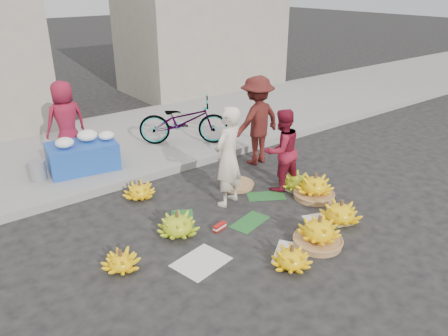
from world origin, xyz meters
TOP-DOWN VIEW (x-y plane):
  - ground at (0.00, 0.00)m, footprint 80.00×80.00m
  - curb at (0.00, 2.20)m, footprint 40.00×0.25m
  - sidewalk at (0.00, 4.30)m, footprint 40.00×4.00m
  - building_right at (4.50, 7.70)m, footprint 5.00×3.00m
  - newspaper_scatter at (0.00, -0.80)m, footprint 3.20×1.80m
  - banana_leaves at (-0.10, 0.20)m, footprint 2.00×1.00m
  - banana_bunch_0 at (-2.22, -0.10)m, footprint 0.55×0.55m
  - banana_bunch_1 at (-0.42, -1.40)m, footprint 0.62×0.62m
  - banana_bunch_2 at (0.27, -1.26)m, footprint 0.68×0.68m
  - banana_bunch_3 at (1.02, -1.04)m, footprint 0.75×0.75m
  - banana_bunch_4 at (1.32, -0.24)m, footprint 0.78×0.78m
  - banana_bunch_5 at (1.33, 0.22)m, footprint 0.65×0.65m
  - banana_bunch_6 at (-1.18, 0.18)m, footprint 0.69×0.69m
  - banana_bunch_7 at (-1.08, 1.58)m, footprint 0.57×0.57m
  - basket_spare at (0.54, 0.90)m, footprint 0.64×0.64m
  - incense_stack at (-0.61, -0.10)m, footprint 0.24×0.12m
  - vendor_cream at (0.02, 0.52)m, footprint 0.71×0.59m
  - vendor_red at (1.11, 0.39)m, footprint 0.75×0.59m
  - man_striped at (1.57, 1.57)m, footprint 1.19×0.73m
  - flower_table at (-1.46, 3.11)m, footprint 1.36×0.96m
  - grey_bucket at (-2.31, 3.16)m, footprint 0.31×0.31m
  - flower_vendor at (-1.50, 3.73)m, footprint 0.82×0.57m
  - bicycle at (0.84, 3.15)m, footprint 1.66×2.00m

SIDE VIEW (x-z plane):
  - ground at x=0.00m, z-range 0.00..0.00m
  - newspaper_scatter at x=0.00m, z-range 0.00..0.01m
  - banana_leaves at x=-0.10m, z-range 0.00..0.01m
  - basket_spare at x=0.54m, z-range 0.00..0.07m
  - incense_stack at x=-0.61m, z-range 0.01..0.10m
  - sidewalk at x=0.00m, z-range 0.00..0.12m
  - curb at x=0.00m, z-range 0.00..0.15m
  - banana_bunch_0 at x=-2.22m, z-range -0.02..0.27m
  - banana_bunch_7 at x=-1.08m, z-range -0.02..0.31m
  - banana_bunch_1 at x=-0.42m, z-range -0.02..0.31m
  - banana_bunch_5 at x=1.33m, z-range -0.02..0.32m
  - banana_bunch_3 at x=1.02m, z-range -0.02..0.36m
  - banana_bunch_6 at x=-1.18m, z-range -0.02..0.37m
  - banana_bunch_2 at x=0.27m, z-range -0.03..0.44m
  - banana_bunch_4 at x=1.32m, z-range -0.03..0.44m
  - grey_bucket at x=-2.31m, z-range 0.12..0.47m
  - flower_table at x=-1.46m, z-range 0.06..0.79m
  - bicycle at x=0.84m, z-range 0.12..1.15m
  - vendor_red at x=1.11m, z-range 0.00..1.48m
  - vendor_cream at x=0.02m, z-range 0.00..1.68m
  - man_striped at x=1.57m, z-range 0.00..1.79m
  - flower_vendor at x=-1.50m, z-range 0.12..1.73m
  - building_right at x=4.50m, z-range 0.00..5.00m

